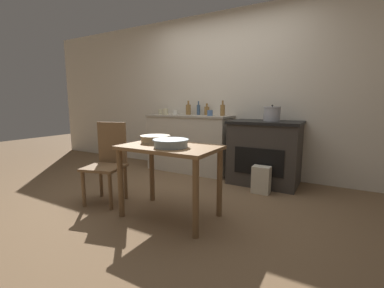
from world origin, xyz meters
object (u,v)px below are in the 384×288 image
at_px(flour_sack, 261,180).
at_px(bottle_left, 223,110).
at_px(stove, 265,152).
at_px(chair, 108,161).
at_px(mixing_bowl_small, 155,139).
at_px(work_table, 170,158).
at_px(bottle_center_left, 188,109).
at_px(stock_pot, 272,114).
at_px(cup_center_right, 166,112).
at_px(bottle_mid_left, 207,111).
at_px(cup_center, 175,112).
at_px(mixing_bowl_large, 171,143).
at_px(bottle_far_left, 198,110).
at_px(cup_right, 160,112).
at_px(cup_mid_right, 210,113).

distance_m(flour_sack, bottle_left, 1.28).
xyz_separation_m(stove, chair, (-1.41, -1.56, 0.03)).
bearing_deg(mixing_bowl_small, work_table, -19.54).
height_order(work_table, flour_sack, work_table).
relative_size(mixing_bowl_small, bottle_center_left, 1.34).
height_order(stock_pot, cup_center_right, stock_pot).
xyz_separation_m(bottle_mid_left, cup_center, (-0.48, -0.22, -0.03)).
height_order(chair, bottle_left, bottle_left).
distance_m(work_table, mixing_bowl_large, 0.19).
relative_size(flour_sack, bottle_far_left, 1.51).
relative_size(cup_center_right, cup_right, 1.22).
distance_m(chair, bottle_left, 1.90).
relative_size(stove, bottle_left, 4.08).
height_order(mixing_bowl_small, bottle_mid_left, bottle_mid_left).
height_order(stock_pot, mixing_bowl_small, stock_pot).
xyz_separation_m(mixing_bowl_large, bottle_center_left, (-0.87, 1.80, 0.26)).
xyz_separation_m(chair, stock_pot, (1.48, 1.56, 0.51)).
bearing_deg(flour_sack, cup_center, 164.33).
distance_m(stove, cup_right, 1.91).
height_order(work_table, bottle_mid_left, bottle_mid_left).
distance_m(mixing_bowl_small, cup_center, 1.68).
distance_m(stock_pot, mixing_bowl_large, 1.74).
xyz_separation_m(stove, flour_sack, (0.08, -0.43, -0.27)).
distance_m(work_table, bottle_far_left, 1.95).
bearing_deg(bottle_far_left, chair, -97.14).
bearing_deg(stove, bottle_mid_left, 166.97).
xyz_separation_m(stove, cup_center, (-1.51, 0.01, 0.53)).
distance_m(bottle_far_left, cup_center_right, 0.55).
bearing_deg(cup_right, bottle_mid_left, 14.18).
xyz_separation_m(bottle_far_left, cup_center_right, (-0.48, -0.27, -0.04)).
height_order(work_table, bottle_far_left, bottle_far_left).
bearing_deg(mixing_bowl_small, mixing_bowl_large, -27.16).
relative_size(stock_pot, cup_right, 2.72).
bearing_deg(cup_center_right, chair, -80.30).
relative_size(flour_sack, bottle_mid_left, 1.82).
distance_m(mixing_bowl_small, bottle_center_left, 1.76).
xyz_separation_m(cup_center_right, cup_mid_right, (0.80, 0.06, -0.01)).
relative_size(bottle_left, bottle_center_left, 1.00).
height_order(stock_pot, bottle_left, bottle_left).
bearing_deg(work_table, bottle_center_left, 114.97).
height_order(stock_pot, cup_right, stock_pot).
xyz_separation_m(work_table, cup_center, (-0.97, 1.58, 0.38)).
height_order(mixing_bowl_large, cup_center, cup_center).
distance_m(stove, bottle_left, 0.92).
relative_size(mixing_bowl_small, cup_center_right, 3.01).
xyz_separation_m(flour_sack, mixing_bowl_large, (-0.56, -1.20, 0.59)).
bearing_deg(bottle_center_left, cup_center_right, -146.58).
distance_m(cup_center_right, cup_right, 0.19).
distance_m(work_table, cup_mid_right, 1.66).
distance_m(bottle_far_left, bottle_center_left, 0.17).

